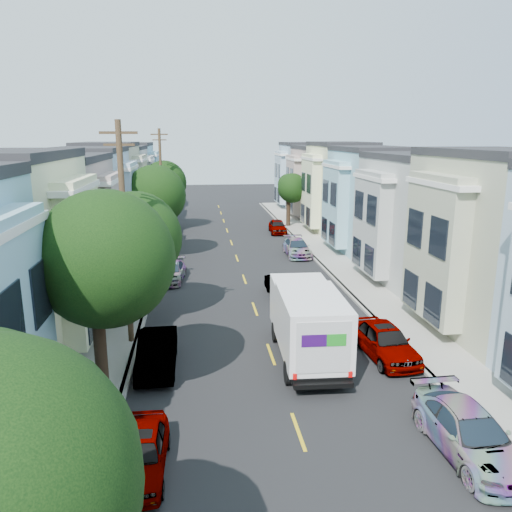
{
  "coord_description": "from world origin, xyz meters",
  "views": [
    {
      "loc": [
        -3.14,
        -20.29,
        9.47
      ],
      "look_at": [
        0.5,
        9.59,
        2.2
      ],
      "focal_mm": 35.0,
      "sensor_mm": 36.0,
      "label": 1
    }
  ],
  "objects_px": {
    "tree_c": "(133,238)",
    "tree_b": "(103,260)",
    "parked_right_c": "(297,248)",
    "tree_e": "(163,183)",
    "lead_sedan": "(283,288)",
    "parked_right_b": "(385,341)",
    "parked_left_b": "(141,453)",
    "fedex_truck": "(307,321)",
    "parked_right_a": "(469,433)",
    "tree_far_r": "(291,189)",
    "utility_pole_far": "(161,183)",
    "utility_pole_near": "(125,236)",
    "parked_right_d": "(277,227)",
    "tree_d": "(154,196)",
    "parked_left_d": "(171,272)",
    "parked_left_c": "(157,353)"
  },
  "relations": [
    {
      "from": "tree_c",
      "to": "tree_b",
      "type": "bearing_deg",
      "value": -90.0
    },
    {
      "from": "tree_b",
      "to": "parked_right_c",
      "type": "xyz_separation_m",
      "value": [
        11.2,
        21.85,
        -4.75
      ]
    },
    {
      "from": "tree_e",
      "to": "lead_sedan",
      "type": "relative_size",
      "value": 1.89
    },
    {
      "from": "tree_c",
      "to": "lead_sedan",
      "type": "bearing_deg",
      "value": 20.32
    },
    {
      "from": "lead_sedan",
      "to": "parked_right_b",
      "type": "bearing_deg",
      "value": -78.47
    },
    {
      "from": "tree_c",
      "to": "parked_left_b",
      "type": "height_order",
      "value": "tree_c"
    },
    {
      "from": "fedex_truck",
      "to": "parked_right_b",
      "type": "height_order",
      "value": "fedex_truck"
    },
    {
      "from": "tree_c",
      "to": "parked_right_a",
      "type": "relative_size",
      "value": 1.47
    },
    {
      "from": "fedex_truck",
      "to": "lead_sedan",
      "type": "xyz_separation_m",
      "value": [
        0.44,
        8.46,
        -1.13
      ]
    },
    {
      "from": "tree_far_r",
      "to": "utility_pole_far",
      "type": "xyz_separation_m",
      "value": [
        -13.19,
        -3.31,
        1.06
      ]
    },
    {
      "from": "parked_right_b",
      "to": "utility_pole_near",
      "type": "bearing_deg",
      "value": 161.5
    },
    {
      "from": "tree_e",
      "to": "parked_right_a",
      "type": "relative_size",
      "value": 1.52
    },
    {
      "from": "parked_left_b",
      "to": "parked_right_d",
      "type": "bearing_deg",
      "value": 75.96
    },
    {
      "from": "tree_d",
      "to": "tree_far_r",
      "type": "relative_size",
      "value": 1.29
    },
    {
      "from": "tree_e",
      "to": "tree_c",
      "type": "bearing_deg",
      "value": -90.0
    },
    {
      "from": "parked_right_a",
      "to": "parked_right_b",
      "type": "xyz_separation_m",
      "value": [
        0.0,
        6.9,
        0.06
      ]
    },
    {
      "from": "tree_e",
      "to": "fedex_truck",
      "type": "distance_m",
      "value": 32.72
    },
    {
      "from": "tree_far_r",
      "to": "lead_sedan",
      "type": "height_order",
      "value": "tree_far_r"
    },
    {
      "from": "tree_d",
      "to": "parked_left_b",
      "type": "relative_size",
      "value": 1.89
    },
    {
      "from": "tree_d",
      "to": "parked_right_d",
      "type": "distance_m",
      "value": 15.2
    },
    {
      "from": "utility_pole_far",
      "to": "tree_far_r",
      "type": "bearing_deg",
      "value": 14.07
    },
    {
      "from": "tree_e",
      "to": "parked_right_b",
      "type": "xyz_separation_m",
      "value": [
        11.2,
        -31.91,
        -4.09
      ]
    },
    {
      "from": "tree_far_r",
      "to": "tree_b",
      "type": "bearing_deg",
      "value": -110.76
    },
    {
      "from": "tree_b",
      "to": "utility_pole_far",
      "type": "height_order",
      "value": "utility_pole_far"
    },
    {
      "from": "utility_pole_far",
      "to": "parked_right_c",
      "type": "bearing_deg",
      "value": -40.79
    },
    {
      "from": "parked_left_d",
      "to": "parked_right_d",
      "type": "distance_m",
      "value": 18.55
    },
    {
      "from": "tree_far_r",
      "to": "parked_left_d",
      "type": "height_order",
      "value": "tree_far_r"
    },
    {
      "from": "tree_e",
      "to": "parked_right_b",
      "type": "bearing_deg",
      "value": -70.65
    },
    {
      "from": "tree_far_r",
      "to": "parked_left_c",
      "type": "xyz_separation_m",
      "value": [
        -11.79,
        -32.08,
        -3.37
      ]
    },
    {
      "from": "utility_pole_far",
      "to": "lead_sedan",
      "type": "distance_m",
      "value": 22.21
    },
    {
      "from": "utility_pole_near",
      "to": "lead_sedan",
      "type": "xyz_separation_m",
      "value": [
        8.22,
        5.87,
        -4.53
      ]
    },
    {
      "from": "parked_right_a",
      "to": "parked_right_c",
      "type": "relative_size",
      "value": 1.05
    },
    {
      "from": "parked_left_b",
      "to": "parked_left_c",
      "type": "height_order",
      "value": "parked_left_c"
    },
    {
      "from": "utility_pole_near",
      "to": "parked_left_d",
      "type": "bearing_deg",
      "value": 82.24
    },
    {
      "from": "utility_pole_near",
      "to": "lead_sedan",
      "type": "bearing_deg",
      "value": 35.54
    },
    {
      "from": "parked_right_d",
      "to": "parked_right_b",
      "type": "bearing_deg",
      "value": -87.08
    },
    {
      "from": "tree_far_r",
      "to": "parked_right_a",
      "type": "bearing_deg",
      "value": -92.92
    },
    {
      "from": "tree_d",
      "to": "utility_pole_far",
      "type": "relative_size",
      "value": 0.74
    },
    {
      "from": "utility_pole_near",
      "to": "parked_right_d",
      "type": "bearing_deg",
      "value": 66.71
    },
    {
      "from": "parked_right_a",
      "to": "parked_right_d",
      "type": "height_order",
      "value": "parked_right_a"
    },
    {
      "from": "fedex_truck",
      "to": "parked_left_b",
      "type": "bearing_deg",
      "value": -130.83
    },
    {
      "from": "parked_right_d",
      "to": "parked_left_d",
      "type": "bearing_deg",
      "value": -118.98
    },
    {
      "from": "tree_b",
      "to": "tree_c",
      "type": "height_order",
      "value": "tree_b"
    },
    {
      "from": "fedex_truck",
      "to": "parked_right_a",
      "type": "distance_m",
      "value": 8.02
    },
    {
      "from": "parked_left_d",
      "to": "tree_b",
      "type": "bearing_deg",
      "value": -89.5
    },
    {
      "from": "lead_sedan",
      "to": "parked_right_b",
      "type": "distance_m",
      "value": 9.23
    },
    {
      "from": "tree_e",
      "to": "parked_left_c",
      "type": "bearing_deg",
      "value": -87.48
    },
    {
      "from": "tree_b",
      "to": "utility_pole_near",
      "type": "relative_size",
      "value": 0.78
    },
    {
      "from": "parked_left_d",
      "to": "parked_right_a",
      "type": "relative_size",
      "value": 0.88
    },
    {
      "from": "tree_far_r",
      "to": "parked_left_c",
      "type": "height_order",
      "value": "tree_far_r"
    }
  ]
}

